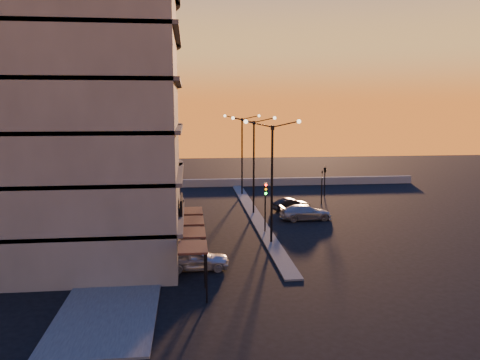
% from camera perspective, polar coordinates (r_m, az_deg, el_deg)
% --- Properties ---
extents(ground, '(120.00, 120.00, 0.00)m').
position_cam_1_polar(ground, '(36.58, 3.83, -7.67)').
color(ground, black).
rests_on(ground, ground).
extents(sidewalk_west, '(5.00, 40.00, 0.12)m').
position_cam_1_polar(sidewalk_west, '(40.10, -12.24, -6.27)').
color(sidewalk_west, '#464644').
rests_on(sidewalk_west, ground).
extents(median, '(1.20, 36.00, 0.12)m').
position_cam_1_polar(median, '(46.11, 1.66, -4.06)').
color(median, '#464644').
rests_on(median, ground).
extents(parapet, '(44.00, 0.50, 1.00)m').
position_cam_1_polar(parapet, '(61.85, 1.46, -0.27)').
color(parapet, gray).
rests_on(parapet, ground).
extents(building, '(14.35, 17.08, 25.00)m').
position_cam_1_polar(building, '(35.40, -19.31, 10.81)').
color(building, '#656159').
rests_on(building, ground).
extents(streetlamp_near, '(4.32, 0.32, 9.51)m').
position_cam_1_polar(streetlamp_near, '(35.38, 3.92, 1.03)').
color(streetlamp_near, black).
rests_on(streetlamp_near, ground).
extents(streetlamp_mid, '(4.32, 0.32, 9.51)m').
position_cam_1_polar(streetlamp_mid, '(45.18, 1.69, 2.79)').
color(streetlamp_mid, black).
rests_on(streetlamp_mid, ground).
extents(streetlamp_far, '(4.32, 0.32, 9.51)m').
position_cam_1_polar(streetlamp_far, '(55.05, 0.25, 3.92)').
color(streetlamp_far, black).
rests_on(streetlamp_far, ground).
extents(traffic_light_main, '(0.28, 0.44, 4.25)m').
position_cam_1_polar(traffic_light_main, '(38.62, 3.13, -2.35)').
color(traffic_light_main, black).
rests_on(traffic_light_main, ground).
extents(signal_east_a, '(0.13, 0.16, 3.60)m').
position_cam_1_polar(signal_east_a, '(51.24, 9.94, -0.73)').
color(signal_east_a, black).
rests_on(signal_east_a, ground).
extents(signal_east_b, '(0.42, 1.99, 3.60)m').
position_cam_1_polar(signal_east_b, '(55.28, 10.32, 1.19)').
color(signal_east_b, black).
rests_on(signal_east_b, ground).
extents(car_hatchback, '(4.30, 1.78, 1.46)m').
position_cam_1_polar(car_hatchback, '(30.82, -5.38, -9.51)').
color(car_hatchback, '#B6B7BE').
rests_on(car_hatchback, ground).
extents(car_sedan, '(4.02, 2.24, 1.25)m').
position_cam_1_polar(car_sedan, '(47.48, 6.26, -3.02)').
color(car_sedan, black).
rests_on(car_sedan, ground).
extents(car_wagon, '(4.92, 2.14, 1.41)m').
position_cam_1_polar(car_wagon, '(43.98, 8.02, -3.93)').
color(car_wagon, '#969A9D').
rests_on(car_wagon, ground).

